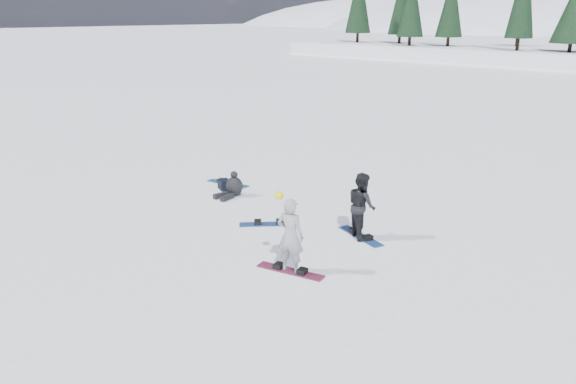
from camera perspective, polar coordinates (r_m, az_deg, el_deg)
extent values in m
plane|color=white|center=(11.99, 2.67, -7.86)|extent=(420.00, 420.00, 0.00)
ellipsoid|color=white|center=(195.09, 19.90, 11.18)|extent=(143.00, 110.00, 49.50)
ellipsoid|color=white|center=(263.86, 9.22, 13.28)|extent=(169.00, 130.00, 52.00)
cone|color=black|center=(77.63, 7.93, 17.63)|extent=(3.20, 3.20, 7.50)
cone|color=black|center=(75.13, 10.84, 17.49)|extent=(3.20, 3.20, 7.50)
cone|color=black|center=(72.82, 13.94, 17.30)|extent=(3.20, 3.20, 7.50)
cone|color=black|center=(70.71, 17.23, 17.04)|extent=(3.20, 3.20, 7.50)
cone|color=black|center=(68.83, 20.69, 16.71)|extent=(3.20, 3.20, 7.50)
cone|color=black|center=(67.20, 24.33, 16.31)|extent=(3.20, 3.20, 7.50)
imported|color=#A4A4A9|center=(11.54, 0.25, -4.49)|extent=(0.68, 0.54, 1.62)
sphere|color=yellow|center=(11.29, -0.91, -0.34)|extent=(0.18, 0.18, 0.18)
imported|color=black|center=(13.48, 7.50, -1.36)|extent=(0.98, 0.92, 1.61)
ellipsoid|color=black|center=(16.65, -5.47, 0.61)|extent=(0.55, 0.47, 0.57)
sphere|color=black|center=(16.55, -5.50, 1.77)|extent=(0.22, 0.22, 0.22)
cube|color=black|center=(16.37, -6.18, -0.54)|extent=(0.22, 0.51, 0.14)
cube|color=black|center=(16.57, -6.80, -0.34)|extent=(0.20, 0.51, 0.14)
cube|color=black|center=(17.33, -6.51, 0.75)|extent=(0.53, 0.46, 0.30)
cube|color=maroon|center=(11.87, 0.24, -8.05)|extent=(1.52, 0.64, 0.03)
cube|color=#1A4590|center=(13.75, 7.37, -4.47)|extent=(1.51, 0.73, 0.03)
cube|color=#1B6C97|center=(17.89, -6.13, 0.86)|extent=(1.53, 0.55, 0.03)
cube|color=#1D49A1|center=(14.40, -1.98, -3.29)|extent=(1.24, 1.28, 0.03)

